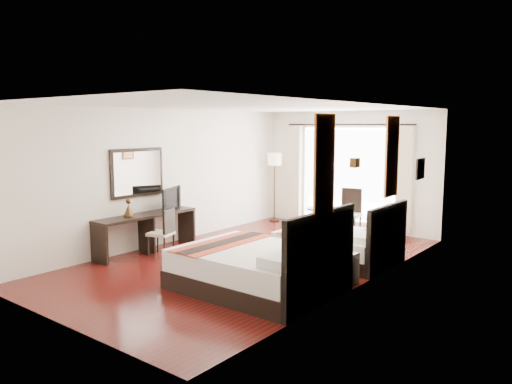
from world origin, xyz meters
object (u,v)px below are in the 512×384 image
Objects in this scene: bed_near at (260,268)px; console_desk at (147,233)px; table_lamp at (345,235)px; vase at (338,251)px; desk_chair at (162,241)px; television at (168,199)px; fruit_bowl at (318,207)px; window_chair at (348,222)px; floor_lamp at (275,163)px; bed_far at (340,245)px; nightstand at (340,269)px; side_table at (318,221)px.

bed_near is 3.16m from console_desk.
table_lamp is 3.06× the size of vase.
desk_chair is at bearing 170.66° from bed_near.
television reaches higher than fruit_bowl.
console_desk is 2.06× the size of window_chair.
floor_lamp reaches higher than vase.
table_lamp is 0.37× the size of window_chair.
nightstand is at bearing -61.73° from bed_far.
console_desk is 0.43m from desk_chair.
bed_far reaches higher than vase.
bed_near is at bearing -56.23° from floor_lamp.
bed_near reaches higher than console_desk.
console_desk is at bearing 154.21° from television.
table_lamp is 0.23× the size of floor_lamp.
window_chair is at bearing 10.56° from side_table.
bed_far is at bearing 121.09° from table_lamp.
fruit_bowl is at bearing 125.73° from vase.
bed_near is 5.57m from floor_lamp.
table_lamp and desk_chair have the same top height.
bed_near is at bearing -127.35° from table_lamp.
table_lamp reaches higher than side_table.
desk_chair is 3.76m from side_table.
fruit_bowl is (1.77, 3.50, 0.24)m from console_desk.
floor_lamp is (-3.19, 2.32, 1.20)m from bed_far.
bed_near is 3.32m from television.
side_table reaches higher than nightstand.
side_table is at bearing 125.53° from vase.
table_lamp is at bearing -52.48° from side_table.
nightstand is (0.68, -1.26, -0.04)m from bed_far.
television is at bearing 162.61° from bed_near.
console_desk is (-3.97, -0.53, 0.13)m from nightstand.
desk_chair is (-3.58, -0.39, -0.29)m from vase.
table_lamp is 3.37m from window_chair.
window_chair is at bearing -61.98° from television.
table_lamp is at bearing -58.91° from bed_far.
desk_chair reaches higher than vase.
nightstand is 4.00m from console_desk.
bed_near is 10.32× the size of fruit_bowl.
television is 0.97m from desk_chair.
vase is 3.83m from side_table.
television is 3.60m from floor_lamp.
bed_far reaches higher than table_lamp.
console_desk is 0.82m from television.
bed_far reaches higher than console_desk.
window_chair reaches higher than vase.
table_lamp is at bearing -52.27° from fruit_bowl.
fruit_bowl is (1.68, -0.61, -0.87)m from floor_lamp.
window_chair is at bearing 113.72° from bed_far.
nightstand is 3.59m from desk_chair.
bed_far is at bearing 85.81° from bed_near.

